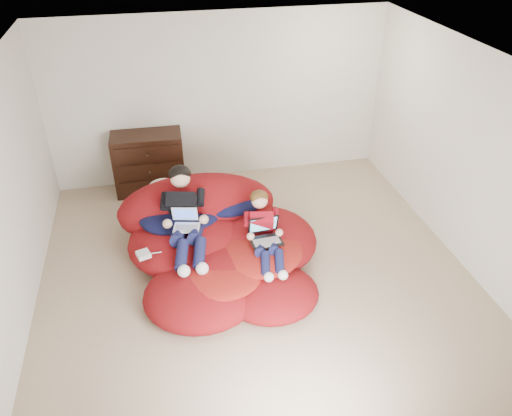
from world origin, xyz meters
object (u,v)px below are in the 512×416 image
at_px(younger_boy, 264,228).
at_px(laptop_white, 186,221).
at_px(dresser, 149,163).
at_px(older_boy, 184,211).
at_px(beanbag_pile, 216,241).
at_px(laptop_black, 265,234).

distance_m(younger_boy, laptop_white, 0.91).
distance_m(dresser, older_boy, 1.87).
relative_size(older_boy, younger_boy, 1.27).
height_order(beanbag_pile, older_boy, older_boy).
distance_m(older_boy, laptop_white, 0.13).
xyz_separation_m(older_boy, younger_boy, (0.86, -0.39, -0.10)).
xyz_separation_m(beanbag_pile, laptop_white, (-0.34, -0.05, 0.37)).
bearing_deg(younger_boy, dresser, 119.18).
distance_m(older_boy, laptop_black, 0.98).
bearing_deg(laptop_black, younger_boy, 90.00).
xyz_separation_m(dresser, older_boy, (0.37, -1.82, 0.25)).
xyz_separation_m(dresser, younger_boy, (1.23, -2.21, 0.15)).
distance_m(laptop_white, laptop_black, 0.93).
bearing_deg(laptop_white, laptop_black, -21.24).
bearing_deg(beanbag_pile, younger_boy, -32.03).
bearing_deg(younger_boy, laptop_white, 162.16).
height_order(dresser, beanbag_pile, dresser).
bearing_deg(younger_boy, laptop_black, -90.00).
height_order(beanbag_pile, laptop_black, beanbag_pile).
distance_m(dresser, laptop_white, 1.97).
xyz_separation_m(beanbag_pile, laptop_black, (0.52, -0.38, 0.29)).
bearing_deg(laptop_black, older_boy, 152.67).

